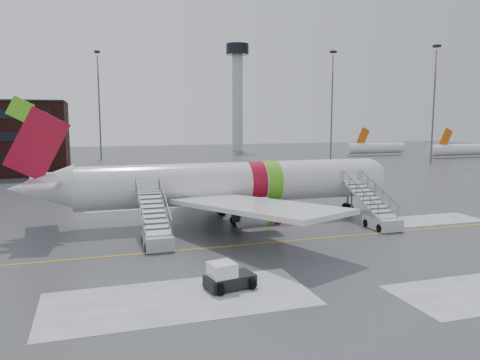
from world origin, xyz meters
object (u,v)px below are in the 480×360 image
object	(u,v)px
airliner	(223,184)
pushback_tug	(227,277)
airstair_aft	(156,231)
airstair_fwd	(377,215)

from	to	relation	value
airliner	pushback_tug	world-z (taller)	airliner
airstair_aft	pushback_tug	distance (m)	10.63
airstair_fwd	airstair_aft	bearing A→B (deg)	180.00
airstair_aft	airstair_fwd	bearing A→B (deg)	0.00
pushback_tug	airstair_fwd	bearing A→B (deg)	31.94
airliner	airstair_aft	size ratio (longest dim) A/B	4.55
airliner	pushback_tug	size ratio (longest dim) A/B	12.02
airstair_fwd	airliner	bearing A→B (deg)	151.43
airliner	airstair_aft	xyz separation A→B (m)	(-7.07, -6.54, -2.35)
airstair_aft	pushback_tug	world-z (taller)	airstair_aft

